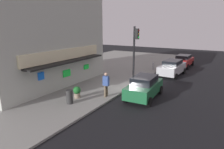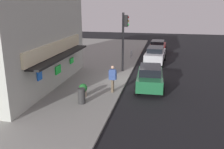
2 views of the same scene
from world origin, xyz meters
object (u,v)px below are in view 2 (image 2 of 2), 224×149
fire_hydrant (131,54)px  parked_car_green (150,77)px  trash_can (82,96)px  parked_car_red (158,47)px  pedestrian (113,78)px  potted_plant_by_doorway (83,90)px  traffic_light (124,34)px  parked_car_silver (155,55)px

fire_hydrant → parked_car_green: size_ratio=0.20×
trash_can → parked_car_green: (3.81, -3.73, 0.25)m
parked_car_red → parked_car_green: parked_car_green is taller
pedestrian → potted_plant_by_doorway: (-1.27, 1.64, -0.52)m
parked_car_red → traffic_light: bearing=165.0°
traffic_light → trash_can: (-7.65, 1.25, -2.73)m
potted_plant_by_doorway → parked_car_red: size_ratio=0.20×
trash_can → parked_car_silver: (11.72, -3.76, 0.27)m
trash_can → parked_car_green: bearing=-44.4°
pedestrian → parked_car_silver: size_ratio=0.39×
potted_plant_by_doorway → parked_car_green: 4.85m
trash_can → potted_plant_by_doorway: size_ratio=1.11×
trash_can → parked_car_silver: 12.31m
traffic_light → potted_plant_by_doorway: size_ratio=5.92×
fire_hydrant → parked_car_silver: size_ratio=0.18×
pedestrian → fire_hydrant: bearing=1.4°
parked_car_silver → parked_car_green: size_ratio=1.11×
fire_hydrant → pedestrian: bearing=-178.6°
fire_hydrant → potted_plant_by_doorway: size_ratio=0.96×
fire_hydrant → pedestrian: (-11.03, -0.26, 0.59)m
traffic_light → pedestrian: size_ratio=2.78×
pedestrian → parked_car_green: 2.79m
fire_hydrant → trash_can: 13.44m
pedestrian → potted_plant_by_doorway: size_ratio=2.13×
traffic_light → fire_hydrant: traffic_light is taller
traffic_light → parked_car_silver: traffic_light is taller
pedestrian → parked_car_green: bearing=-58.5°
potted_plant_by_doorway → parked_car_green: (2.72, -4.01, 0.27)m
pedestrian → potted_plant_by_doorway: bearing=127.7°
fire_hydrant → trash_can: size_ratio=0.86×
parked_car_green → parked_car_red: bearing=-0.3°
trash_can → parked_car_green: parked_car_green is taller
pedestrian → parked_car_green: pedestrian is taller
fire_hydrant → traffic_light: bearing=-178.6°
potted_plant_by_doorway → parked_car_green: parked_car_green is taller
fire_hydrant → potted_plant_by_doorway: potted_plant_by_doorway is taller
traffic_light → pedestrian: (-5.28, -0.12, -2.22)m
fire_hydrant → potted_plant_by_doorway: 12.38m
potted_plant_by_doorway → parked_car_green: bearing=-55.8°
potted_plant_by_doorway → fire_hydrant: bearing=-6.4°
trash_can → pedestrian: size_ratio=0.52×
trash_can → pedestrian: pedestrian is taller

